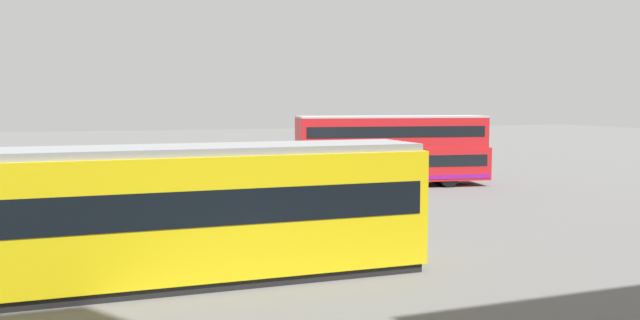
% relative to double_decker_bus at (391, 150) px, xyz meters
% --- Properties ---
extents(ground_plane, '(160.00, 160.00, 0.00)m').
position_rel_double_decker_bus_xyz_m(ground_plane, '(3.14, 2.13, -2.02)').
color(ground_plane, '#616160').
extents(double_decker_bus, '(11.19, 3.98, 3.96)m').
position_rel_double_decker_bus_xyz_m(double_decker_bus, '(0.00, 0.00, 0.00)').
color(double_decker_bus, red).
rests_on(double_decker_bus, ground).
extents(tram_yellow, '(12.98, 2.80, 3.59)m').
position_rel_double_decker_bus_xyz_m(tram_yellow, '(13.40, 15.80, -0.16)').
color(tram_yellow, yellow).
rests_on(tram_yellow, ground).
extents(pedestrian_near_railing, '(0.44, 0.44, 1.60)m').
position_rel_double_decker_bus_xyz_m(pedestrian_near_railing, '(6.94, 6.67, -1.11)').
color(pedestrian_near_railing, '#4C3F2D').
rests_on(pedestrian_near_railing, ground).
extents(pedestrian_crossing, '(0.36, 0.34, 1.62)m').
position_rel_double_decker_bus_xyz_m(pedestrian_crossing, '(3.61, 8.80, -1.09)').
color(pedestrian_crossing, '#33384C').
rests_on(pedestrian_crossing, ground).
extents(pedestrian_railing, '(8.77, 0.21, 1.08)m').
position_rel_double_decker_bus_xyz_m(pedestrian_railing, '(7.40, 7.03, -1.28)').
color(pedestrian_railing, gray).
rests_on(pedestrian_railing, ground).
extents(info_sign, '(1.04, 0.33, 2.32)m').
position_rel_double_decker_bus_xyz_m(info_sign, '(10.90, 7.72, -0.42)').
color(info_sign, slate).
rests_on(info_sign, ground).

